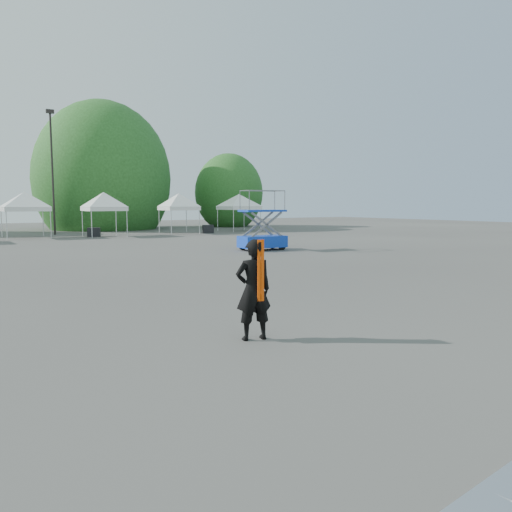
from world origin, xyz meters
TOP-DOWN VIEW (x-y plane):
  - ground at (0.00, 0.00)m, footprint 120.00×120.00m
  - light_pole_east at (3.00, 32.00)m, footprint 0.60×0.25m
  - tree_mid_e at (9.00, 39.00)m, footprint 5.12×5.12m
  - tree_far_e at (22.00, 37.00)m, footprint 3.84×3.84m
  - tent_e at (0.44, 28.93)m, footprint 4.30×4.30m
  - tent_f at (5.68, 27.54)m, footprint 3.96×3.96m
  - tent_g at (11.99, 27.96)m, footprint 3.82×3.82m
  - tent_h at (18.20, 28.62)m, footprint 4.31×4.31m
  - man at (-0.50, -2.74)m, footprint 0.75×0.58m
  - scissor_lift at (9.46, 11.79)m, footprint 2.53×1.38m
  - crate_mid at (4.91, 27.69)m, footprint 1.08×0.98m
  - crate_east at (14.27, 27.19)m, footprint 1.05×0.92m

SIDE VIEW (x-z plane):
  - ground at x=0.00m, z-range 0.00..0.00m
  - crate_east at x=14.27m, z-range 0.00..0.69m
  - crate_mid at x=4.91m, z-range 0.00..0.69m
  - man at x=-0.50m, z-range 0.00..1.84m
  - scissor_lift at x=9.46m, z-range 0.01..3.18m
  - tent_g at x=11.99m, z-range 1.12..5.00m
  - tent_f at x=5.68m, z-range 1.12..5.00m
  - tent_e at x=0.44m, z-range 1.12..5.00m
  - tent_h at x=18.20m, z-range 1.12..5.00m
  - tree_far_e at x=22.00m, z-range 0.70..6.55m
  - tree_mid_e at x=9.00m, z-range 0.94..8.74m
  - light_pole_east at x=3.00m, z-range 0.62..10.42m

